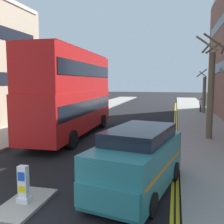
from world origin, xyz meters
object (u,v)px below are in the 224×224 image
(double_decker_bus_away, at_px, (72,91))
(taxi_minivan, at_px, (137,160))
(pedestrian_far, at_px, (201,105))
(keep_left_bollard, at_px, (24,186))

(double_decker_bus_away, xyz_separation_m, taxi_minivan, (5.55, -7.99, -1.96))
(taxi_minivan, height_order, pedestrian_far, taxi_minivan)
(double_decker_bus_away, distance_m, pedestrian_far, 18.23)
(double_decker_bus_away, bearing_deg, pedestrian_far, 58.09)
(double_decker_bus_away, bearing_deg, keep_left_bollard, -75.84)
(pedestrian_far, bearing_deg, double_decker_bus_away, -121.91)
(taxi_minivan, relative_size, pedestrian_far, 3.14)
(taxi_minivan, distance_m, pedestrian_far, 23.71)
(keep_left_bollard, height_order, double_decker_bus_away, double_decker_bus_away)
(keep_left_bollard, relative_size, pedestrian_far, 0.69)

